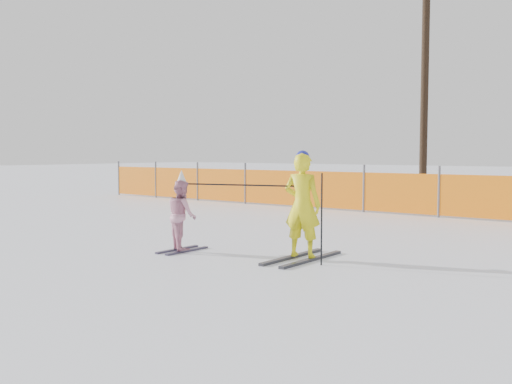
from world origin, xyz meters
The scene contains 5 objects.
ground centered at (0.00, 0.00, 0.00)m, with size 120.00×120.00×0.00m, color white.
adult centered at (0.50, 0.96, 0.79)m, with size 0.61×1.56×1.60m.
child centered at (-1.40, 0.39, 0.59)m, with size 0.67×0.90×1.30m.
ski_poles centered at (0.15, 0.71, 0.89)m, with size 2.25×0.52×1.29m.
safety_fence centered at (-4.31, 7.53, 0.56)m, with size 15.20×0.06×1.25m.
Camera 1 is at (5.04, -6.03, 1.58)m, focal length 40.00 mm.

